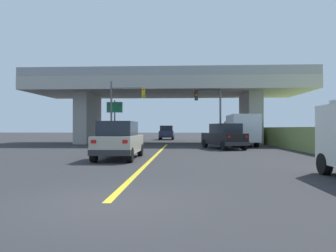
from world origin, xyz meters
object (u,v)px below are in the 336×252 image
(sedan_oncoming, at_px, (167,133))
(highway_sign, at_px, (115,112))
(traffic_signal_farside, at_px, (122,104))
(suv_lead, at_px, (119,140))
(suv_crossing, at_px, (224,136))
(traffic_signal_nearside, at_px, (212,106))
(box_truck, at_px, (241,129))

(sedan_oncoming, height_order, highway_sign, highway_sign)
(traffic_signal_farside, bearing_deg, suv_lead, -79.51)
(suv_crossing, relative_size, sedan_oncoming, 1.06)
(highway_sign, bearing_deg, traffic_signal_nearside, -11.35)
(suv_lead, bearing_deg, highway_sign, 103.44)
(traffic_signal_farside, relative_size, highway_sign, 1.36)
(box_truck, bearing_deg, suv_lead, -124.35)
(traffic_signal_farside, xyz_separation_m, highway_sign, (-1.29, 2.47, -0.57))
(suv_lead, relative_size, sedan_oncoming, 0.99)
(box_truck, bearing_deg, highway_sign, 168.44)
(sedan_oncoming, bearing_deg, suv_lead, -92.06)
(suv_lead, distance_m, traffic_signal_nearside, 15.07)
(box_truck, xyz_separation_m, sedan_oncoming, (-7.78, 15.56, -0.52))
(sedan_oncoming, distance_m, highway_sign, 14.03)
(suv_lead, height_order, sedan_oncoming, same)
(traffic_signal_nearside, bearing_deg, suv_lead, -114.74)
(box_truck, height_order, highway_sign, highway_sign)
(suv_crossing, bearing_deg, suv_lead, -147.69)
(box_truck, bearing_deg, sedan_oncoming, 116.58)
(suv_lead, bearing_deg, suv_crossing, 51.97)
(box_truck, bearing_deg, suv_crossing, -116.00)
(box_truck, xyz_separation_m, traffic_signal_farside, (-11.21, 0.08, 2.40))
(sedan_oncoming, bearing_deg, traffic_signal_nearside, -70.94)
(box_truck, xyz_separation_m, traffic_signal_nearside, (-2.61, 0.57, 2.24))
(suv_lead, relative_size, box_truck, 0.69)
(suv_lead, bearing_deg, sedan_oncoming, 87.94)
(suv_lead, relative_size, suv_crossing, 0.94)
(highway_sign, bearing_deg, sedan_oncoming, 70.08)
(suv_crossing, distance_m, traffic_signal_nearside, 5.64)
(traffic_signal_nearside, relative_size, traffic_signal_farside, 0.98)
(suv_lead, distance_m, box_truck, 15.62)
(box_truck, distance_m, sedan_oncoming, 17.40)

